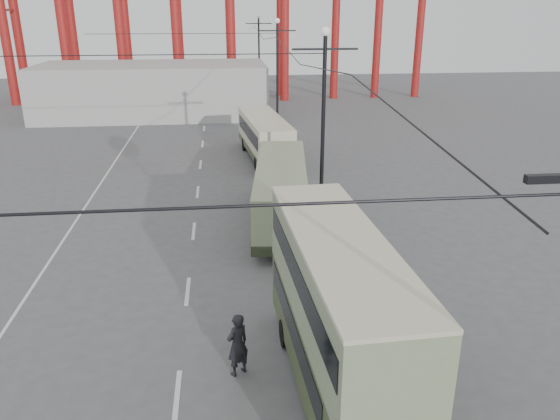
{
  "coord_description": "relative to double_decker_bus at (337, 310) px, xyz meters",
  "views": [
    {
      "loc": [
        0.5,
        -8.71,
        10.18
      ],
      "look_at": [
        2.6,
        10.44,
        3.0
      ],
      "focal_mm": 35.0,
      "sensor_mm": 36.0,
      "label": 1
    }
  ],
  "objects": [
    {
      "name": "road_markings",
      "position": [
        -4.25,
        16.05,
        -2.65
      ],
      "size": [
        12.52,
        120.0,
        0.01
      ],
      "color": "silver",
      "rests_on": "ground"
    },
    {
      "name": "lamp_post_mid",
      "position": [
        2.21,
        14.35,
        2.02
      ],
      "size": [
        3.2,
        0.44,
        9.32
      ],
      "color": "black",
      "rests_on": "ground"
    },
    {
      "name": "lamp_post_far",
      "position": [
        2.21,
        36.35,
        2.02
      ],
      "size": [
        3.2,
        0.44,
        9.32
      ],
      "color": "black",
      "rests_on": "ground"
    },
    {
      "name": "lamp_post_distant",
      "position": [
        2.21,
        58.35,
        2.02
      ],
      "size": [
        3.2,
        0.44,
        9.32
      ],
      "color": "black",
      "rests_on": "ground"
    },
    {
      "name": "fairground_shed",
      "position": [
        -9.39,
        43.35,
        -0.15
      ],
      "size": [
        22.0,
        10.0,
        5.0
      ],
      "primitive_type": "cube",
      "color": "#A8A9A3",
      "rests_on": "ground"
    },
    {
      "name": "double_decker_bus",
      "position": [
        0.0,
        0.0,
        0.0
      ],
      "size": [
        2.63,
        8.92,
        4.74
      ],
      "rotation": [
        0.0,
        0.0,
        0.05
      ],
      "color": "#354223",
      "rests_on": "ground"
    },
    {
      "name": "single_decker_green",
      "position": [
        -0.04,
        13.06,
        -0.99
      ],
      "size": [
        3.63,
        10.66,
        2.95
      ],
      "rotation": [
        0.0,
        0.0,
        -0.12
      ],
      "color": "gray",
      "rests_on": "ground"
    },
    {
      "name": "single_decker_cream",
      "position": [
        0.16,
        25.44,
        -0.99
      ],
      "size": [
        3.34,
        9.71,
        2.96
      ],
      "rotation": [
        0.0,
        0.0,
        0.1
      ],
      "color": "beige",
      "rests_on": "ground"
    },
    {
      "name": "pedestrian",
      "position": [
        -2.65,
        1.15,
        -1.66
      ],
      "size": [
        0.87,
        0.8,
        1.99
      ],
      "primitive_type": "imported",
      "rotation": [
        0.0,
        0.0,
        3.75
      ],
      "color": "black",
      "rests_on": "ground"
    }
  ]
}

